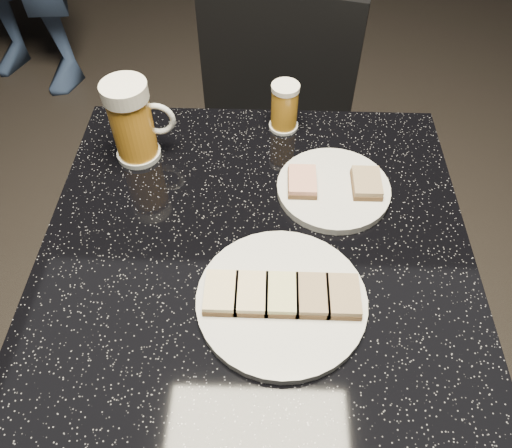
{
  "coord_description": "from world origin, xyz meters",
  "views": [
    {
      "loc": [
        0.02,
        -0.49,
        1.4
      ],
      "look_at": [
        0.0,
        0.0,
        0.8
      ],
      "focal_mm": 35.0,
      "sensor_mm": 36.0,
      "label": 1
    }
  ],
  "objects_px": {
    "chair": "(265,148)",
    "beer_tumbler": "(284,107)",
    "plate_large": "(281,300)",
    "beer_mug": "(133,122)",
    "plate_small": "(333,189)",
    "table": "(256,317)"
  },
  "relations": [
    {
      "from": "table",
      "to": "chair",
      "type": "distance_m",
      "value": 0.51
    },
    {
      "from": "plate_large",
      "to": "chair",
      "type": "bearing_deg",
      "value": 93.27
    },
    {
      "from": "plate_large",
      "to": "beer_mug",
      "type": "xyz_separation_m",
      "value": [
        -0.27,
        0.31,
        0.07
      ]
    },
    {
      "from": "table",
      "to": "beer_mug",
      "type": "height_order",
      "value": "beer_mug"
    },
    {
      "from": "beer_mug",
      "to": "beer_tumbler",
      "type": "distance_m",
      "value": 0.29
    },
    {
      "from": "plate_large",
      "to": "chair",
      "type": "xyz_separation_m",
      "value": [
        -0.04,
        0.62,
        -0.26
      ]
    },
    {
      "from": "plate_small",
      "to": "table",
      "type": "distance_m",
      "value": 0.31
    },
    {
      "from": "plate_large",
      "to": "table",
      "type": "xyz_separation_m",
      "value": [
        -0.04,
        0.11,
        -0.25
      ]
    },
    {
      "from": "beer_tumbler",
      "to": "chair",
      "type": "distance_m",
      "value": 0.37
    },
    {
      "from": "chair",
      "to": "beer_tumbler",
      "type": "bearing_deg",
      "value": -79.61
    },
    {
      "from": "plate_large",
      "to": "beer_tumbler",
      "type": "distance_m",
      "value": 0.41
    },
    {
      "from": "table",
      "to": "beer_tumbler",
      "type": "height_order",
      "value": "beer_tumbler"
    },
    {
      "from": "chair",
      "to": "beer_mug",
      "type": "bearing_deg",
      "value": -127.33
    },
    {
      "from": "plate_small",
      "to": "beer_mug",
      "type": "distance_m",
      "value": 0.38
    },
    {
      "from": "plate_small",
      "to": "beer_mug",
      "type": "bearing_deg",
      "value": 166.86
    },
    {
      "from": "beer_mug",
      "to": "table",
      "type": "bearing_deg",
      "value": -42.12
    },
    {
      "from": "plate_large",
      "to": "chair",
      "type": "relative_size",
      "value": 0.29
    },
    {
      "from": "table",
      "to": "beer_mug",
      "type": "xyz_separation_m",
      "value": [
        -0.23,
        0.2,
        0.32
      ]
    },
    {
      "from": "beer_mug",
      "to": "plate_small",
      "type": "bearing_deg",
      "value": -13.14
    },
    {
      "from": "beer_mug",
      "to": "plate_large",
      "type": "bearing_deg",
      "value": -49.56
    },
    {
      "from": "table",
      "to": "plate_small",
      "type": "bearing_deg",
      "value": 42.29
    },
    {
      "from": "beer_mug",
      "to": "beer_tumbler",
      "type": "height_order",
      "value": "beer_mug"
    }
  ]
}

